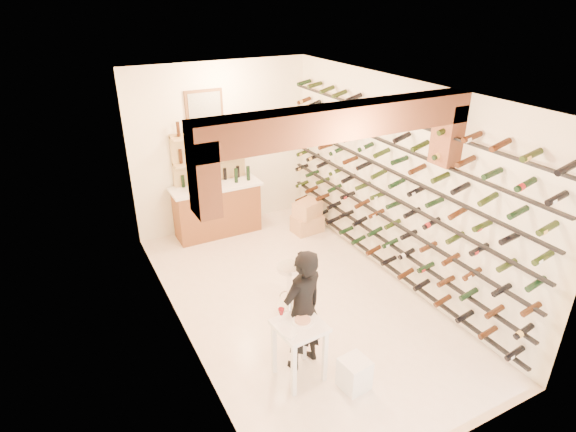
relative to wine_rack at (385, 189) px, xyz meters
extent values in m
plane|color=white|center=(-1.53, 0.00, -1.55)|extent=(6.00, 6.00, 0.00)
cube|color=white|center=(-1.53, 3.00, 0.05)|extent=(3.50, 0.02, 3.20)
cube|color=white|center=(-1.53, -3.00, 0.05)|extent=(3.50, 0.02, 3.20)
cube|color=white|center=(-3.28, 0.00, 0.05)|extent=(0.02, 6.00, 3.20)
cube|color=white|center=(0.22, 0.00, 0.05)|extent=(0.02, 6.00, 3.20)
cube|color=#974A35|center=(-1.53, 0.00, 1.65)|extent=(3.50, 6.00, 0.02)
cube|color=#9E5837|center=(-1.53, -1.00, 1.47)|extent=(3.50, 0.35, 0.36)
cube|color=#9E5837|center=(-3.16, -1.00, 1.10)|extent=(0.24, 0.35, 0.80)
cube|color=#9E5837|center=(0.10, -1.00, 1.10)|extent=(0.24, 0.35, 0.80)
cube|color=black|center=(0.06, 0.00, -1.30)|extent=(0.06, 5.70, 0.03)
cube|color=black|center=(0.06, 0.00, -0.90)|extent=(0.06, 5.70, 0.03)
cube|color=black|center=(0.06, 0.00, -0.50)|extent=(0.06, 5.70, 0.03)
cube|color=black|center=(0.06, 0.00, -0.10)|extent=(0.06, 5.70, 0.03)
cube|color=black|center=(0.06, 0.00, 0.30)|extent=(0.06, 5.70, 0.03)
cube|color=black|center=(0.06, 0.00, 0.70)|extent=(0.06, 5.70, 0.03)
cube|color=black|center=(0.06, 0.00, 1.10)|extent=(0.06, 5.70, 0.03)
cube|color=brown|center=(-1.83, 2.65, -1.07)|extent=(1.60, 0.55, 0.96)
cube|color=white|center=(-1.83, 2.65, -0.56)|extent=(1.70, 0.62, 0.05)
cube|color=tan|center=(-1.83, 2.92, -0.55)|extent=(1.40, 0.10, 2.00)
cube|color=tan|center=(-1.83, 2.82, -1.10)|extent=(1.40, 0.28, 0.04)
cube|color=tan|center=(-1.83, 2.82, -0.60)|extent=(1.40, 0.28, 0.04)
cube|color=tan|center=(-1.83, 2.82, -0.10)|extent=(1.40, 0.28, 0.04)
cube|color=tan|center=(-1.83, 2.82, 0.40)|extent=(1.40, 0.28, 0.04)
cube|color=brown|center=(-1.83, 2.97, 0.90)|extent=(0.70, 0.04, 0.55)
cube|color=#99998C|center=(-1.83, 2.94, 0.90)|extent=(0.60, 0.01, 0.45)
cube|color=white|center=(-2.28, -1.42, -0.78)|extent=(0.59, 0.59, 0.05)
cube|color=white|center=(-2.49, -1.66, -1.18)|extent=(0.05, 0.05, 0.75)
cube|color=white|center=(-2.05, -1.62, -1.18)|extent=(0.05, 0.05, 0.75)
cube|color=white|center=(-2.52, -1.22, -1.18)|extent=(0.05, 0.05, 0.75)
cube|color=white|center=(-2.08, -1.18, -1.18)|extent=(0.05, 0.05, 0.75)
cylinder|color=white|center=(-2.23, -1.40, -0.74)|extent=(0.25, 0.25, 0.02)
cylinder|color=#BF7266|center=(-2.23, -1.40, -0.72)|extent=(0.19, 0.19, 0.02)
cube|color=white|center=(-2.48, -1.55, -0.74)|extent=(0.17, 0.17, 0.02)
cylinder|color=white|center=(-2.44, -1.26, -0.75)|extent=(0.07, 0.07, 0.00)
cylinder|color=white|center=(-2.44, -1.26, -0.70)|extent=(0.01, 0.01, 0.10)
cone|color=#600810|center=(-2.44, -1.26, -0.62)|extent=(0.08, 0.08, 0.08)
cube|color=white|center=(-1.79, -1.88, -1.35)|extent=(0.35, 0.35, 0.40)
imported|color=black|center=(-2.14, -1.24, -0.73)|extent=(0.68, 0.54, 1.64)
cylinder|color=silver|center=(-1.74, -0.14, -1.53)|extent=(0.38, 0.38, 0.03)
cylinder|color=silver|center=(-1.74, -0.14, -1.20)|extent=(0.08, 0.08, 0.67)
cylinder|color=silver|center=(-1.74, -0.14, -0.85)|extent=(0.36, 0.36, 0.07)
torus|color=silver|center=(-1.74, -0.14, -1.34)|extent=(0.29, 0.29, 0.02)
cube|color=tan|center=(-0.26, 1.89, -1.38)|extent=(0.59, 0.44, 0.34)
cube|color=tan|center=(-0.26, 1.89, -1.06)|extent=(0.62, 0.52, 0.30)
camera|label=1|loc=(-4.47, -5.27, 2.78)|focal=29.45mm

